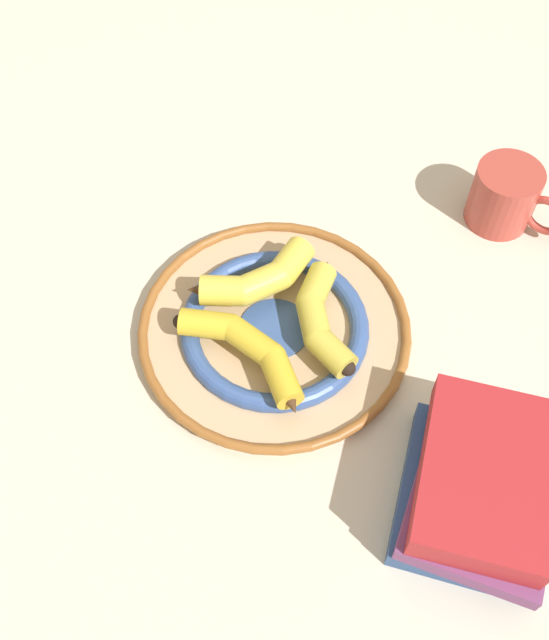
% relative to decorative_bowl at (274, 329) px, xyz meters
% --- Properties ---
extents(ground_plane, '(2.80, 2.80, 0.00)m').
position_rel_decorative_bowl_xyz_m(ground_plane, '(-0.03, 0.01, -0.01)').
color(ground_plane, beige).
extents(decorative_bowl, '(0.34, 0.34, 0.03)m').
position_rel_decorative_bowl_xyz_m(decorative_bowl, '(0.00, 0.00, 0.00)').
color(decorative_bowl, tan).
rests_on(decorative_bowl, ground_plane).
extents(banana_a, '(0.07, 0.17, 0.03)m').
position_rel_decorative_bowl_xyz_m(banana_a, '(-0.05, 0.01, 0.03)').
color(banana_a, gold).
rests_on(banana_a, decorative_bowl).
extents(banana_b, '(0.15, 0.15, 0.03)m').
position_rel_decorative_bowl_xyz_m(banana_b, '(0.03, 0.05, 0.03)').
color(banana_b, gold).
rests_on(banana_b, decorative_bowl).
extents(banana_c, '(0.16, 0.09, 0.04)m').
position_rel_decorative_bowl_xyz_m(banana_c, '(0.02, -0.05, 0.03)').
color(banana_c, yellow).
rests_on(banana_c, decorative_bowl).
extents(book_stack, '(0.21, 0.23, 0.10)m').
position_rel_decorative_bowl_xyz_m(book_stack, '(-0.20, 0.23, 0.03)').
color(book_stack, '#2D4C84').
rests_on(book_stack, ground_plane).
extents(coffee_mug, '(0.12, 0.11, 0.09)m').
position_rel_decorative_bowl_xyz_m(coffee_mug, '(-0.32, -0.17, 0.03)').
color(coffee_mug, '#B24238').
rests_on(coffee_mug, ground_plane).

